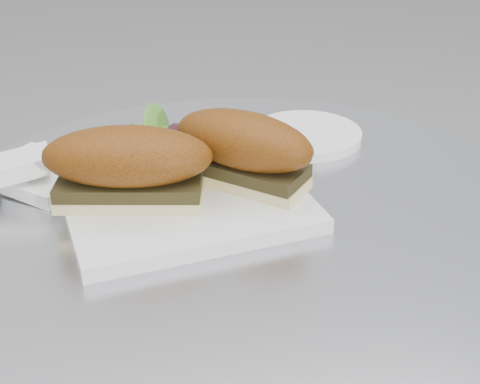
# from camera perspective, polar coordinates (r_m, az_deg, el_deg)

# --- Properties ---
(plate) EXTENTS (0.27, 0.27, 0.02)m
(plate) POSITION_cam_1_polar(r_m,az_deg,el_deg) (0.72, -5.20, 0.02)
(plate) COLOR white
(plate) RESTS_ON table
(sandwich_left) EXTENTS (0.19, 0.12, 0.08)m
(sandwich_left) POSITION_cam_1_polar(r_m,az_deg,el_deg) (0.68, -9.54, 2.35)
(sandwich_left) COLOR #D6C685
(sandwich_left) RESTS_ON plate
(sandwich_right) EXTENTS (0.16, 0.16, 0.08)m
(sandwich_right) POSITION_cam_1_polar(r_m,az_deg,el_deg) (0.70, 0.27, 3.79)
(sandwich_right) COLOR #D6C685
(sandwich_right) RESTS_ON plate
(salad) EXTENTS (0.11, 0.11, 0.05)m
(salad) POSITION_cam_1_polar(r_m,az_deg,el_deg) (0.77, -7.54, 4.53)
(salad) COLOR #569330
(salad) RESTS_ON plate
(napkin) EXTENTS (0.15, 0.15, 0.02)m
(napkin) POSITION_cam_1_polar(r_m,az_deg,el_deg) (0.78, -17.64, 0.84)
(napkin) COLOR white
(napkin) RESTS_ON table
(saucer) EXTENTS (0.14, 0.14, 0.01)m
(saucer) POSITION_cam_1_polar(r_m,az_deg,el_deg) (0.87, 5.67, 4.88)
(saucer) COLOR white
(saucer) RESTS_ON table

